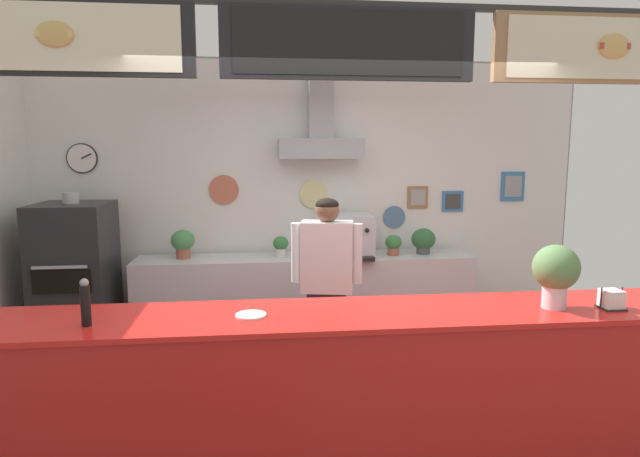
{
  "coord_description": "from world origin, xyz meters",
  "views": [
    {
      "loc": [
        -0.51,
        -3.4,
        1.99
      ],
      "look_at": [
        -0.07,
        0.62,
        1.39
      ],
      "focal_mm": 30.33,
      "sensor_mm": 36.0,
      "label": 1
    }
  ],
  "objects_px": {
    "espresso_machine": "(349,236)",
    "napkin_holder": "(611,300)",
    "condiment_plate": "(251,315)",
    "pizza_oven": "(77,285)",
    "potted_thyme": "(183,242)",
    "basil_vase": "(556,272)",
    "pepper_grinder": "(85,303)",
    "potted_oregano": "(281,245)",
    "shop_worker": "(326,290)",
    "potted_rosemary": "(423,240)",
    "potted_sage": "(393,244)"
  },
  "relations": [
    {
      "from": "potted_oregano",
      "to": "shop_worker",
      "type": "bearing_deg",
      "value": -72.64
    },
    {
      "from": "potted_sage",
      "to": "pizza_oven",
      "type": "bearing_deg",
      "value": -176.51
    },
    {
      "from": "potted_rosemary",
      "to": "condiment_plate",
      "type": "height_order",
      "value": "potted_rosemary"
    },
    {
      "from": "espresso_machine",
      "to": "napkin_holder",
      "type": "bearing_deg",
      "value": -64.59
    },
    {
      "from": "potted_thyme",
      "to": "basil_vase",
      "type": "distance_m",
      "value": 3.44
    },
    {
      "from": "napkin_holder",
      "to": "pizza_oven",
      "type": "bearing_deg",
      "value": 149.02
    },
    {
      "from": "pizza_oven",
      "to": "basil_vase",
      "type": "xyz_separation_m",
      "value": [
        3.38,
        -2.17,
        0.53
      ]
    },
    {
      "from": "potted_thyme",
      "to": "condiment_plate",
      "type": "bearing_deg",
      "value": -73.67
    },
    {
      "from": "potted_thyme",
      "to": "potted_sage",
      "type": "height_order",
      "value": "potted_thyme"
    },
    {
      "from": "basil_vase",
      "to": "napkin_holder",
      "type": "bearing_deg",
      "value": -9.08
    },
    {
      "from": "pizza_oven",
      "to": "napkin_holder",
      "type": "relative_size",
      "value": 11.89
    },
    {
      "from": "shop_worker",
      "to": "condiment_plate",
      "type": "distance_m",
      "value": 1.43
    },
    {
      "from": "basil_vase",
      "to": "espresso_machine",
      "type": "bearing_deg",
      "value": 109.24
    },
    {
      "from": "shop_worker",
      "to": "potted_sage",
      "type": "bearing_deg",
      "value": -117.03
    },
    {
      "from": "napkin_holder",
      "to": "pepper_grinder",
      "type": "bearing_deg",
      "value": 179.83
    },
    {
      "from": "potted_sage",
      "to": "condiment_plate",
      "type": "relative_size",
      "value": 1.19
    },
    {
      "from": "pizza_oven",
      "to": "potted_oregano",
      "type": "xyz_separation_m",
      "value": [
        1.89,
        0.19,
        0.29
      ]
    },
    {
      "from": "basil_vase",
      "to": "pepper_grinder",
      "type": "height_order",
      "value": "basil_vase"
    },
    {
      "from": "espresso_machine",
      "to": "condiment_plate",
      "type": "bearing_deg",
      "value": -111.79
    },
    {
      "from": "potted_oregano",
      "to": "basil_vase",
      "type": "relative_size",
      "value": 0.56
    },
    {
      "from": "potted_oregano",
      "to": "potted_thyme",
      "type": "bearing_deg",
      "value": 177.12
    },
    {
      "from": "potted_oregano",
      "to": "potted_sage",
      "type": "xyz_separation_m",
      "value": [
        1.13,
        -0.01,
        -0.01
      ]
    },
    {
      "from": "shop_worker",
      "to": "potted_sage",
      "type": "distance_m",
      "value": 1.32
    },
    {
      "from": "potted_thyme",
      "to": "potted_sage",
      "type": "relative_size",
      "value": 1.38
    },
    {
      "from": "potted_rosemary",
      "to": "basil_vase",
      "type": "bearing_deg",
      "value": -88.78
    },
    {
      "from": "pizza_oven",
      "to": "potted_oregano",
      "type": "bearing_deg",
      "value": 5.89
    },
    {
      "from": "potted_thyme",
      "to": "shop_worker",
      "type": "bearing_deg",
      "value": -40.65
    },
    {
      "from": "potted_sage",
      "to": "shop_worker",
      "type": "bearing_deg",
      "value": -127.76
    },
    {
      "from": "shop_worker",
      "to": "napkin_holder",
      "type": "distance_m",
      "value": 2.04
    },
    {
      "from": "pizza_oven",
      "to": "espresso_machine",
      "type": "relative_size",
      "value": 3.07
    },
    {
      "from": "shop_worker",
      "to": "napkin_holder",
      "type": "bearing_deg",
      "value": 148.15
    },
    {
      "from": "pizza_oven",
      "to": "basil_vase",
      "type": "distance_m",
      "value": 4.06
    },
    {
      "from": "potted_rosemary",
      "to": "condiment_plate",
      "type": "xyz_separation_m",
      "value": [
        -1.7,
        -2.35,
        0.01
      ]
    },
    {
      "from": "potted_sage",
      "to": "pepper_grinder",
      "type": "distance_m",
      "value": 3.28
    },
    {
      "from": "potted_oregano",
      "to": "potted_sage",
      "type": "height_order",
      "value": "potted_oregano"
    },
    {
      "from": "potted_rosemary",
      "to": "pepper_grinder",
      "type": "xyz_separation_m",
      "value": [
        -2.55,
        -2.42,
        0.13
      ]
    },
    {
      "from": "condiment_plate",
      "to": "potted_rosemary",
      "type": "bearing_deg",
      "value": 54.16
    },
    {
      "from": "basil_vase",
      "to": "condiment_plate",
      "type": "relative_size",
      "value": 2.16
    },
    {
      "from": "condiment_plate",
      "to": "pepper_grinder",
      "type": "distance_m",
      "value": 0.86
    },
    {
      "from": "potted_rosemary",
      "to": "pizza_oven",
      "type": "bearing_deg",
      "value": -176.42
    },
    {
      "from": "shop_worker",
      "to": "condiment_plate",
      "type": "xyz_separation_m",
      "value": [
        -0.58,
        -1.29,
        0.21
      ]
    },
    {
      "from": "espresso_machine",
      "to": "pepper_grinder",
      "type": "distance_m",
      "value": 2.98
    },
    {
      "from": "potted_sage",
      "to": "pepper_grinder",
      "type": "bearing_deg",
      "value": -132.91
    },
    {
      "from": "napkin_holder",
      "to": "basil_vase",
      "type": "relative_size",
      "value": 0.36
    },
    {
      "from": "pizza_oven",
      "to": "potted_thyme",
      "type": "xyz_separation_m",
      "value": [
        0.94,
        0.24,
        0.34
      ]
    },
    {
      "from": "espresso_machine",
      "to": "potted_rosemary",
      "type": "bearing_deg",
      "value": 2.22
    },
    {
      "from": "shop_worker",
      "to": "potted_rosemary",
      "type": "relative_size",
      "value": 6.17
    },
    {
      "from": "potted_thyme",
      "to": "pepper_grinder",
      "type": "xyz_separation_m",
      "value": [
        -0.15,
        -2.46,
        0.11
      ]
    },
    {
      "from": "condiment_plate",
      "to": "pizza_oven",
      "type": "bearing_deg",
      "value": 127.35
    },
    {
      "from": "potted_oregano",
      "to": "pepper_grinder",
      "type": "relative_size",
      "value": 0.82
    }
  ]
}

